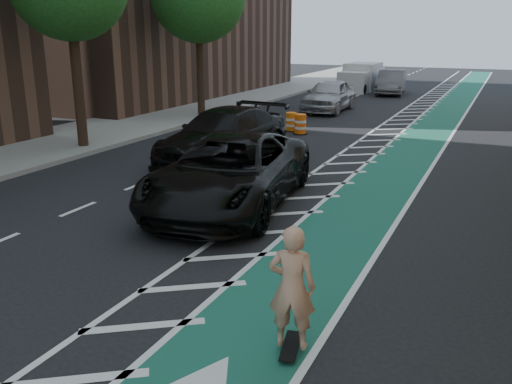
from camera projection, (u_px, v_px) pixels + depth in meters
The scene contains 15 objects.
ground at pixel (121, 271), 9.75m from camera, with size 120.00×120.00×0.00m, color black.
bike_lane at pixel (397, 167), 17.22m from camera, with size 2.00×90.00×0.01m, color #19584E.
buffer_strip at pixel (351, 162), 17.83m from camera, with size 1.40×90.00×0.01m, color silver.
sidewalk_left at pixel (90, 134), 22.26m from camera, with size 5.00×90.00×0.15m, color gray.
curb_left at pixel (139, 139), 21.26m from camera, with size 0.12×90.00×0.16m, color gray.
skateboard at pixel (291, 346), 7.30m from camera, with size 0.37×0.77×0.10m.
skateboarder at pixel (292, 287), 7.05m from camera, with size 0.63×0.41×1.72m, color tan.
suv_near at pixel (230, 172), 13.20m from camera, with size 2.86×6.21×1.73m, color black.
suv_far at pixel (223, 136), 17.76m from camera, with size 2.39×5.87×1.70m, color black.
car_silver at pixel (329, 95), 28.84m from camera, with size 1.99×4.94×1.68m, color #ACABB1.
car_grey at pixel (391, 82), 36.65m from camera, with size 1.68×4.82×1.59m, color slate.
box_truck at pixel (360, 78), 38.61m from camera, with size 2.19×4.64×1.91m.
barrel_a at pixel (214, 144), 18.70m from camera, with size 0.62×0.62×0.85m.
barrel_b at pixel (300, 125), 22.53m from camera, with size 0.61×0.61×0.83m.
barrel_c at pixel (291, 122), 23.21m from camera, with size 0.59×0.59×0.80m.
Camera 1 is at (5.97, -7.07, 4.17)m, focal length 38.00 mm.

